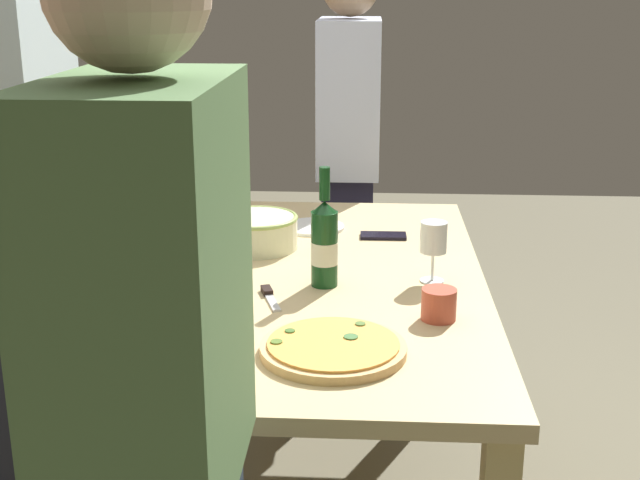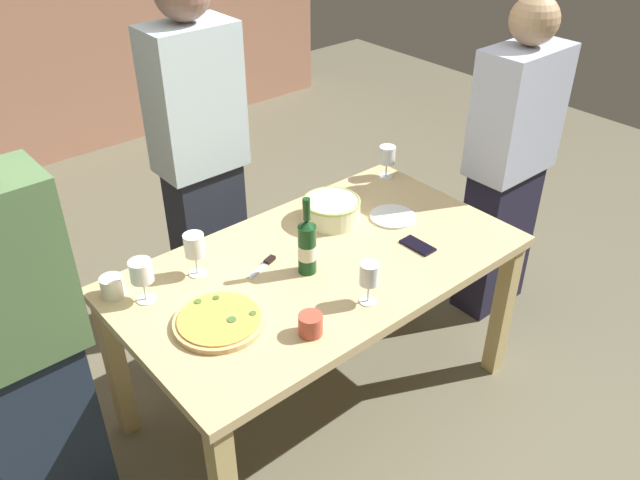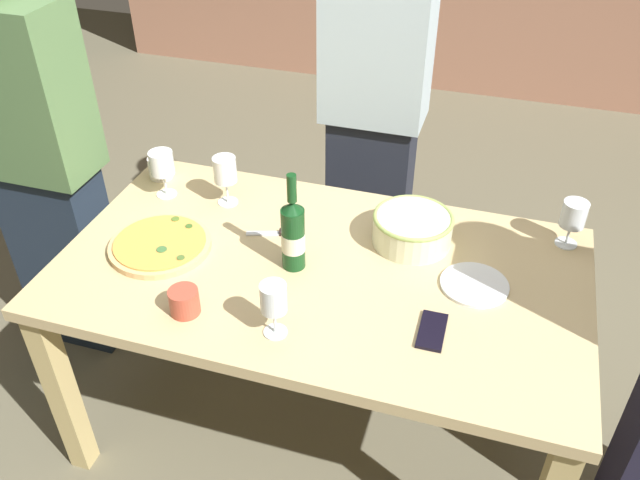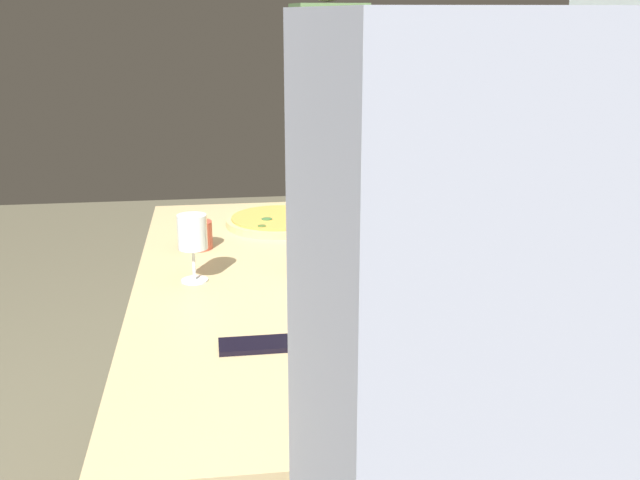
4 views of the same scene
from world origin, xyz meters
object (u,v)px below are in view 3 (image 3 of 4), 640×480
Objects in this scene: pizza at (160,245)px; cup_amber at (184,301)px; cell_phone at (432,331)px; pizza_knife at (278,233)px; wine_glass_near_pizza at (274,301)px; wine_bottle at (293,234)px; person_host at (374,108)px; wine_glass_by_bottle at (573,216)px; wine_glass_far_right at (225,171)px; wine_glass_far_left at (162,164)px; person_guest_left at (40,163)px; dining_table at (320,290)px; side_plate at (474,285)px; cup_ceramic at (160,168)px; serving_bowl at (412,228)px.

cup_amber reaches higher than pizza.
pizza_knife reaches higher than cell_phone.
pizza_knife is at bearing 109.36° from wine_glass_near_pizza.
person_host is (0.05, 0.82, 0.04)m from wine_bottle.
wine_glass_far_right reaches higher than wine_glass_by_bottle.
person_guest_left reaches higher than wine_glass_far_left.
wine_glass_by_bottle reaches higher than dining_table.
pizza is 2.23× the size of cell_phone.
side_plate is (0.54, 0.06, -0.11)m from wine_bottle.
wine_glass_near_pizza is 0.28m from cup_amber.
wine_bottle is at bearing -155.70° from wine_glass_by_bottle.
cup_ceramic is 0.57m from pizza_knife.
side_plate is (1.17, -0.28, -0.03)m from cup_ceramic.
pizza is at bearing -62.21° from cup_ceramic.
cup_ceramic is (-0.64, 0.35, -0.08)m from wine_bottle.
cup_amber is 0.94m from person_guest_left.
wine_glass_far_right is 0.29m from pizza_knife.
cup_ceramic is 0.05× the size of person_host.
wine_bottle is 1.05m from person_guest_left.
dining_table is at bearing -30.70° from wine_glass_far_right.
cup_amber is at bearing -147.63° from wine_glass_by_bottle.
person_guest_left reaches higher than cup_ceramic.
side_plate is 0.12× the size of person_guest_left.
wine_bottle reaches higher than wine_glass_far_left.
cell_phone is (0.78, -0.42, -0.12)m from wine_glass_far_right.
wine_glass_by_bottle is (0.71, 0.34, 0.20)m from dining_table.
wine_glass_far_left is at bearing -22.60° from cell_phone.
person_guest_left reaches higher than cell_phone.
wine_glass_by_bottle is (0.79, 0.36, -0.01)m from wine_bottle.
wine_glass_by_bottle is 0.88m from person_host.
pizza_knife is (-0.10, 0.14, -0.11)m from wine_bottle.
person_guest_left reaches higher than wine_glass_far_right.
cup_ceramic is at bearing -57.28° from person_host.
person_host is at bearing 89.93° from wine_glass_near_pizza.
cup_ceramic is at bearing 126.24° from wine_glass_far_left.
serving_bowl reaches higher than cell_phone.
cup_ceramic reaches higher than dining_table.
wine_glass_far_left is at bearing 122.60° from cup_amber.
wine_glass_far_right is 0.90m from side_plate.
wine_glass_far_left reaches higher than pizza_knife.
cup_ceramic is 0.59× the size of cell_phone.
pizza_knife is (-0.18, 0.12, 0.10)m from dining_table.
cup_amber is at bearing -56.78° from cup_ceramic.
serving_bowl is 1.26× the size of side_plate.
wine_glass_far_left is 1.09m from cell_phone.
wine_bottle is 0.37m from cup_amber.
wine_glass_far_right is 0.90m from cell_phone.
wine_glass_near_pizza is at bearing 16.59° from cell_phone.
dining_table is at bearing 11.85° from wine_bottle.
pizza is at bearing -151.44° from pizza_knife.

